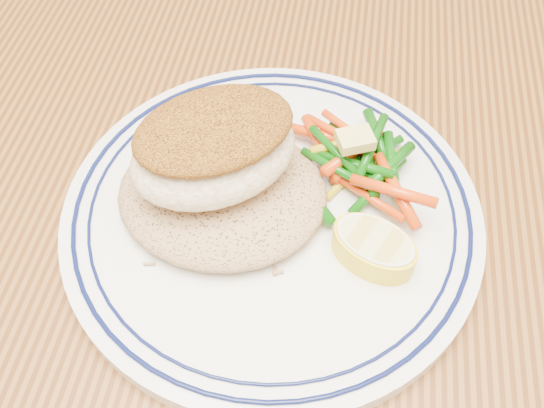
{
  "coord_description": "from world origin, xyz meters",
  "views": [
    {
      "loc": [
        0.04,
        -0.21,
        1.09
      ],
      "look_at": [
        0.0,
        0.03,
        0.77
      ],
      "focal_mm": 40.0,
      "sensor_mm": 36.0,
      "label": 1
    }
  ],
  "objects": [
    {
      "name": "plate",
      "position": [
        0.0,
        0.03,
        0.76
      ],
      "size": [
        0.28,
        0.28,
        0.02
      ],
      "color": "white",
      "rests_on": "dining_table"
    },
    {
      "name": "lemon_wedge",
      "position": [
        0.07,
        -0.0,
        0.78
      ],
      "size": [
        0.07,
        0.07,
        0.02
      ],
      "color": "yellow",
      "rests_on": "plate"
    },
    {
      "name": "rice_pilaf",
      "position": [
        -0.03,
        0.03,
        0.78
      ],
      "size": [
        0.14,
        0.12,
        0.03
      ],
      "primitive_type": "ellipsoid",
      "color": "#9B754D",
      "rests_on": "plate"
    },
    {
      "name": "dining_table",
      "position": [
        0.0,
        0.0,
        0.65
      ],
      "size": [
        1.5,
        0.9,
        0.75
      ],
      "color": "#522C10",
      "rests_on": "ground"
    },
    {
      "name": "fish_fillet",
      "position": [
        -0.03,
        0.03,
        0.81
      ],
      "size": [
        0.13,
        0.12,
        0.05
      ],
      "color": "white",
      "rests_on": "rice_pilaf"
    },
    {
      "name": "butter_pat",
      "position": [
        0.05,
        0.07,
        0.8
      ],
      "size": [
        0.03,
        0.03,
        0.01
      ],
      "primitive_type": "cube",
      "rotation": [
        0.0,
        0.0,
        0.41
      ],
      "color": "#D6C868",
      "rests_on": "vegetable_pile"
    },
    {
      "name": "vegetable_pile",
      "position": [
        0.06,
        0.07,
        0.78
      ],
      "size": [
        0.11,
        0.1,
        0.03
      ],
      "color": "gold",
      "rests_on": "plate"
    }
  ]
}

